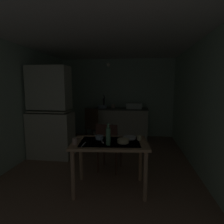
{
  "coord_description": "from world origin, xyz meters",
  "views": [
    {
      "loc": [
        0.62,
        -3.67,
        1.55
      ],
      "look_at": [
        0.13,
        -0.02,
        1.03
      ],
      "focal_mm": 29.85,
      "sensor_mm": 36.0,
      "label": 1
    }
  ],
  "objects_px": {
    "hutch_cabinet": "(50,116)",
    "chair_far_side": "(109,146)",
    "sink_basin": "(134,106)",
    "serving_bowl_wide": "(130,138)",
    "glass_bottle": "(108,136)",
    "dining_table": "(110,149)",
    "chair_by_counter": "(93,125)",
    "teacup_mint": "(75,141)",
    "mixing_bowl_counter": "(102,107)",
    "hand_pump": "(104,102)"
  },
  "relations": [
    {
      "from": "hand_pump",
      "to": "glass_bottle",
      "type": "height_order",
      "value": "hand_pump"
    },
    {
      "from": "chair_far_side",
      "to": "chair_by_counter",
      "type": "xyz_separation_m",
      "value": [
        -0.66,
        1.61,
        0.02
      ]
    },
    {
      "from": "mixing_bowl_counter",
      "to": "chair_far_side",
      "type": "xyz_separation_m",
      "value": [
        0.52,
        -2.17,
        -0.46
      ]
    },
    {
      "from": "mixing_bowl_counter",
      "to": "dining_table",
      "type": "bearing_deg",
      "value": -77.15
    },
    {
      "from": "sink_basin",
      "to": "hand_pump",
      "type": "distance_m",
      "value": 0.9
    },
    {
      "from": "dining_table",
      "to": "glass_bottle",
      "type": "bearing_deg",
      "value": -90.13
    },
    {
      "from": "hutch_cabinet",
      "to": "chair_by_counter",
      "type": "height_order",
      "value": "hutch_cabinet"
    },
    {
      "from": "mixing_bowl_counter",
      "to": "chair_by_counter",
      "type": "distance_m",
      "value": 0.73
    },
    {
      "from": "chair_far_side",
      "to": "dining_table",
      "type": "bearing_deg",
      "value": -79.49
    },
    {
      "from": "chair_far_side",
      "to": "chair_by_counter",
      "type": "distance_m",
      "value": 1.74
    },
    {
      "from": "mixing_bowl_counter",
      "to": "chair_by_counter",
      "type": "relative_size",
      "value": 0.27
    },
    {
      "from": "mixing_bowl_counter",
      "to": "serving_bowl_wide",
      "type": "height_order",
      "value": "mixing_bowl_counter"
    },
    {
      "from": "dining_table",
      "to": "hand_pump",
      "type": "bearing_deg",
      "value": 101.88
    },
    {
      "from": "mixing_bowl_counter",
      "to": "teacup_mint",
      "type": "relative_size",
      "value": 2.91
    },
    {
      "from": "hutch_cabinet",
      "to": "glass_bottle",
      "type": "relative_size",
      "value": 6.37
    },
    {
      "from": "mixing_bowl_counter",
      "to": "chair_by_counter",
      "type": "bearing_deg",
      "value": -103.92
    },
    {
      "from": "sink_basin",
      "to": "mixing_bowl_counter",
      "type": "xyz_separation_m",
      "value": [
        -0.93,
        -0.05,
        -0.03
      ]
    },
    {
      "from": "hand_pump",
      "to": "chair_far_side",
      "type": "relative_size",
      "value": 0.43
    },
    {
      "from": "hand_pump",
      "to": "mixing_bowl_counter",
      "type": "xyz_separation_m",
      "value": [
        -0.03,
        -0.1,
        -0.13
      ]
    },
    {
      "from": "chair_by_counter",
      "to": "glass_bottle",
      "type": "bearing_deg",
      "value": -71.85
    },
    {
      "from": "hutch_cabinet",
      "to": "chair_by_counter",
      "type": "xyz_separation_m",
      "value": [
        0.69,
        1.05,
        -0.42
      ]
    },
    {
      "from": "hand_pump",
      "to": "chair_by_counter",
      "type": "bearing_deg",
      "value": -104.35
    },
    {
      "from": "dining_table",
      "to": "sink_basin",
      "type": "bearing_deg",
      "value": 83.86
    },
    {
      "from": "chair_far_side",
      "to": "glass_bottle",
      "type": "bearing_deg",
      "value": -81.66
    },
    {
      "from": "hutch_cabinet",
      "to": "teacup_mint",
      "type": "height_order",
      "value": "hutch_cabinet"
    },
    {
      "from": "sink_basin",
      "to": "mixing_bowl_counter",
      "type": "bearing_deg",
      "value": -176.91
    },
    {
      "from": "dining_table",
      "to": "teacup_mint",
      "type": "distance_m",
      "value": 0.52
    },
    {
      "from": "sink_basin",
      "to": "hand_pump",
      "type": "height_order",
      "value": "hand_pump"
    },
    {
      "from": "hutch_cabinet",
      "to": "mixing_bowl_counter",
      "type": "xyz_separation_m",
      "value": [
        0.83,
        1.61,
        0.03
      ]
    },
    {
      "from": "hand_pump",
      "to": "chair_far_side",
      "type": "bearing_deg",
      "value": -77.78
    },
    {
      "from": "chair_far_side",
      "to": "glass_bottle",
      "type": "xyz_separation_m",
      "value": [
        0.11,
        -0.72,
        0.39
      ]
    },
    {
      "from": "sink_basin",
      "to": "serving_bowl_wide",
      "type": "height_order",
      "value": "sink_basin"
    },
    {
      "from": "hutch_cabinet",
      "to": "teacup_mint",
      "type": "relative_size",
      "value": 21.85
    },
    {
      "from": "mixing_bowl_counter",
      "to": "chair_far_side",
      "type": "relative_size",
      "value": 0.29
    },
    {
      "from": "chair_far_side",
      "to": "glass_bottle",
      "type": "distance_m",
      "value": 0.82
    },
    {
      "from": "dining_table",
      "to": "chair_far_side",
      "type": "height_order",
      "value": "chair_far_side"
    },
    {
      "from": "mixing_bowl_counter",
      "to": "dining_table",
      "type": "distance_m",
      "value": 2.83
    },
    {
      "from": "dining_table",
      "to": "chair_far_side",
      "type": "relative_size",
      "value": 1.29
    },
    {
      "from": "hutch_cabinet",
      "to": "sink_basin",
      "type": "height_order",
      "value": "hutch_cabinet"
    },
    {
      "from": "hutch_cabinet",
      "to": "chair_far_side",
      "type": "height_order",
      "value": "hutch_cabinet"
    },
    {
      "from": "chair_by_counter",
      "to": "chair_far_side",
      "type": "bearing_deg",
      "value": -67.77
    },
    {
      "from": "serving_bowl_wide",
      "to": "glass_bottle",
      "type": "relative_size",
      "value": 0.64
    },
    {
      "from": "chair_by_counter",
      "to": "teacup_mint",
      "type": "bearing_deg",
      "value": -82.82
    },
    {
      "from": "sink_basin",
      "to": "mixing_bowl_counter",
      "type": "height_order",
      "value": "sink_basin"
    },
    {
      "from": "dining_table",
      "to": "serving_bowl_wide",
      "type": "xyz_separation_m",
      "value": [
        0.28,
        0.2,
        0.12
      ]
    },
    {
      "from": "teacup_mint",
      "to": "hand_pump",
      "type": "bearing_deg",
      "value": 92.47
    },
    {
      "from": "dining_table",
      "to": "chair_far_side",
      "type": "distance_m",
      "value": 0.6
    },
    {
      "from": "hutch_cabinet",
      "to": "glass_bottle",
      "type": "xyz_separation_m",
      "value": [
        1.46,
        -1.28,
        -0.05
      ]
    },
    {
      "from": "glass_bottle",
      "to": "hand_pump",
      "type": "bearing_deg",
      "value": 101.29
    },
    {
      "from": "hand_pump",
      "to": "serving_bowl_wide",
      "type": "relative_size",
      "value": 1.98
    }
  ]
}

